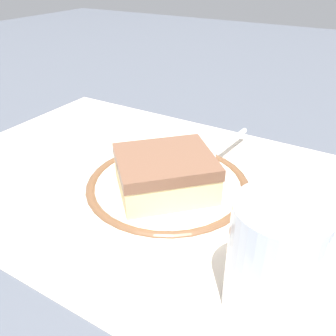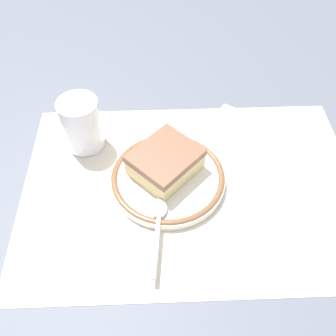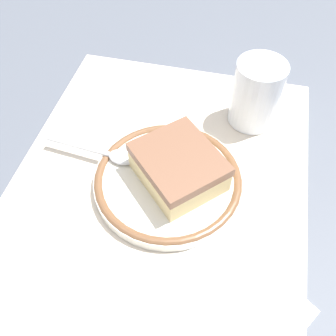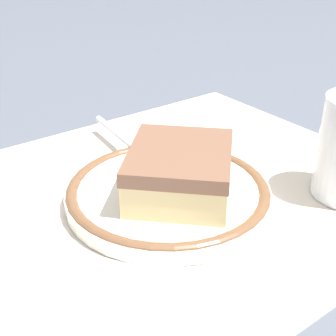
{
  "view_description": "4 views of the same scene",
  "coord_description": "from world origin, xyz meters",
  "px_view_note": "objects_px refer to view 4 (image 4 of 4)",
  "views": [
    {
      "loc": [
        0.21,
        -0.3,
        0.23
      ],
      "look_at": [
        0.04,
        -0.01,
        0.03
      ],
      "focal_mm": 38.33,
      "sensor_mm": 36.0,
      "label": 1
    },
    {
      "loc": [
        0.05,
        0.35,
        0.48
      ],
      "look_at": [
        0.04,
        -0.01,
        0.03
      ],
      "focal_mm": 39.74,
      "sensor_mm": 36.0,
      "label": 2
    },
    {
      "loc": [
        -0.23,
        -0.07,
        0.38
      ],
      "look_at": [
        0.04,
        -0.01,
        0.03
      ],
      "focal_mm": 40.05,
      "sensor_mm": 36.0,
      "label": 3
    },
    {
      "loc": [
        -0.18,
        -0.3,
        0.23
      ],
      "look_at": [
        0.04,
        -0.01,
        0.03
      ],
      "focal_mm": 50.6,
      "sensor_mm": 36.0,
      "label": 4
    }
  ],
  "objects_px": {
    "cake_slice": "(180,171)",
    "napkin": "(80,330)",
    "plate": "(168,193)",
    "spoon": "(132,145)"
  },
  "relations": [
    {
      "from": "plate",
      "to": "spoon",
      "type": "xyz_separation_m",
      "value": [
        0.02,
        0.08,
        0.01
      ]
    },
    {
      "from": "plate",
      "to": "napkin",
      "type": "distance_m",
      "value": 0.16
    },
    {
      "from": "plate",
      "to": "napkin",
      "type": "xyz_separation_m",
      "value": [
        -0.13,
        -0.09,
        -0.01
      ]
    },
    {
      "from": "cake_slice",
      "to": "napkin",
      "type": "distance_m",
      "value": 0.16
    },
    {
      "from": "plate",
      "to": "cake_slice",
      "type": "bearing_deg",
      "value": -72.56
    },
    {
      "from": "spoon",
      "to": "napkin",
      "type": "bearing_deg",
      "value": -131.03
    },
    {
      "from": "napkin",
      "to": "spoon",
      "type": "bearing_deg",
      "value": 48.97
    },
    {
      "from": "spoon",
      "to": "napkin",
      "type": "height_order",
      "value": "spoon"
    },
    {
      "from": "plate",
      "to": "spoon",
      "type": "bearing_deg",
      "value": 78.71
    },
    {
      "from": "spoon",
      "to": "napkin",
      "type": "relative_size",
      "value": 0.92
    }
  ]
}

